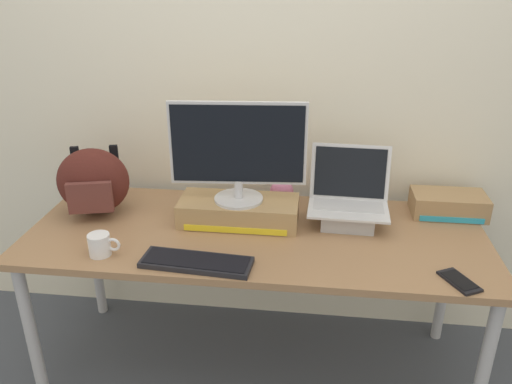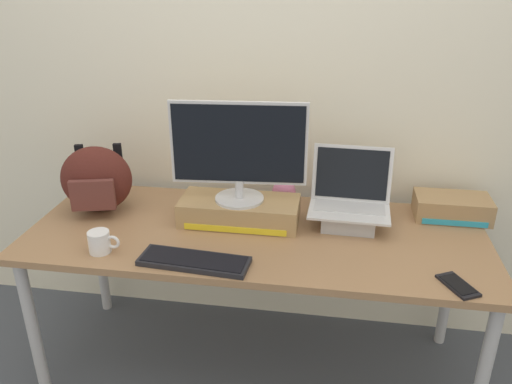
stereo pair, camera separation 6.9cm
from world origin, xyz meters
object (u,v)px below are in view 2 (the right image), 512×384
Objects in this scene: toner_box_yellow at (240,211)px; open_laptop at (349,210)px; toner_box_cyan at (452,207)px; messenger_backpack at (97,180)px; coffee_mug at (100,242)px; plush_toy at (284,192)px; desktop_monitor at (239,151)px; external_keyboard at (194,261)px; cell_phone at (458,285)px.

open_laptop is at bearing 6.73° from toner_box_yellow.
toner_box_cyan is (0.92, 0.19, -0.00)m from toner_box_yellow.
coffee_mug is (0.17, -0.35, -0.11)m from messenger_backpack.
plush_toy is (0.17, 0.22, 0.00)m from toner_box_yellow.
desktop_monitor reaches higher than coffee_mug.
open_laptop is 0.82× the size of external_keyboard.
desktop_monitor is 0.97m from cell_phone.
coffee_mug is at bearing -179.65° from external_keyboard.
toner_box_cyan is at bearing 54.30° from cell_phone.
toner_box_yellow is 0.47m from open_laptop.
plush_toy is (0.82, 0.21, -0.10)m from messenger_backpack.
external_keyboard is (-0.11, -0.37, -0.04)m from toner_box_yellow.
toner_box_yellow is 0.28m from plush_toy.
toner_box_cyan is at bearing 18.38° from open_laptop.
open_laptop is at bearing 103.58° from cell_phone.
plush_toy is (0.66, 0.56, 0.01)m from coffee_mug.
toner_box_cyan is at bearing 7.01° from desktop_monitor.
desktop_monitor is 0.39m from plush_toy.
coffee_mug is 0.40× the size of toner_box_cyan.
toner_box_cyan is (1.41, 0.52, 0.01)m from coffee_mug.
open_laptop is 3.14× the size of plush_toy.
plush_toy reaches higher than coffee_mug.
open_laptop is (0.47, 0.06, 0.02)m from toner_box_yellow.
plush_toy is at bearing 52.84° from toner_box_yellow.
toner_box_yellow is 0.59m from coffee_mug.
cell_phone is at bearing -41.32° from plush_toy.
plush_toy is 0.35× the size of toner_box_cyan.
desktop_monitor is at bearing -83.75° from toner_box_yellow.
desktop_monitor is at bearing -168.43° from toner_box_cyan.
external_keyboard is 0.68m from messenger_backpack.
toner_box_yellow is 0.90× the size of desktop_monitor.
toner_box_cyan is at bearing 32.74° from external_keyboard.
external_keyboard is 1.33× the size of toner_box_cyan.
messenger_backpack is 0.40m from coffee_mug.
desktop_monitor is at bearing 128.55° from cell_phone.
plush_toy is 0.75m from toner_box_cyan.
plush_toy reaches higher than toner_box_yellow.
open_laptop is 0.57m from cell_phone.
toner_box_yellow is 4.03× the size of coffee_mug.
messenger_backpack is 1.58m from toner_box_cyan.
cell_phone is at bearing -1.31° from coffee_mug.
desktop_monitor is at bearing -15.56° from messenger_backpack.
coffee_mug is 1.33m from cell_phone.
toner_box_yellow is 0.94m from toner_box_cyan.
messenger_backpack is at bearing 137.70° from cell_phone.
cell_phone is at bearing -23.62° from toner_box_yellow.
external_keyboard is at bearing -110.67° from desktop_monitor.
cell_phone is at bearing -97.80° from toner_box_cyan.
open_laptop reaches higher than cell_phone.
toner_box_yellow is 0.92m from cell_phone.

